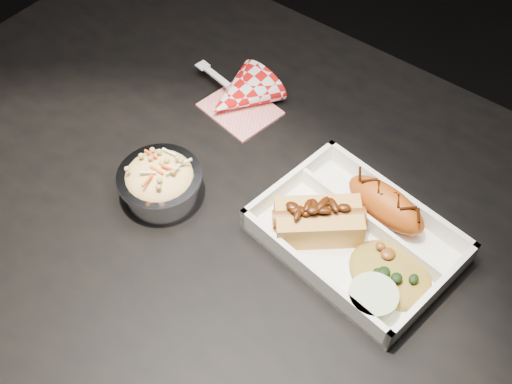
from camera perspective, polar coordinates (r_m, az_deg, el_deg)
dining_table at (r=0.96m, az=-0.66°, el=-4.47°), size 1.20×0.80×0.75m
food_tray at (r=0.85m, az=8.92°, el=-4.11°), size 0.27×0.21×0.04m
fried_pastry at (r=0.86m, az=11.45°, el=-1.11°), size 0.13×0.06×0.05m
hotdog at (r=0.83m, az=5.59°, el=-2.48°), size 0.12×0.12×0.06m
fried_rice_mound at (r=0.82m, az=11.97°, el=-6.72°), size 0.12×0.11×0.03m
cupcake_liner at (r=0.79m, az=10.29°, el=-9.39°), size 0.06×0.06×0.03m
foil_coleslaw_cup at (r=0.88m, az=-8.52°, el=0.98°), size 0.12×0.12×0.07m
napkin_fork at (r=1.01m, az=-1.51°, el=8.52°), size 0.17×0.13×0.10m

